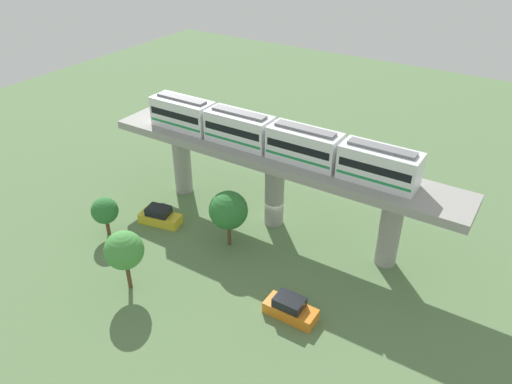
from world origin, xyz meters
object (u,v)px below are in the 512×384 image
(train, at_px, (271,137))
(tree_near_viaduct, at_px, (124,250))
(tree_far_corner, at_px, (105,211))
(parked_car_yellow, at_px, (160,216))
(tree_mid_lot, at_px, (228,210))
(parked_car_orange, at_px, (290,309))

(train, height_order, tree_near_viaduct, train)
(tree_far_corner, bearing_deg, train, -49.67)
(parked_car_yellow, xyz_separation_m, tree_far_corner, (-4.13, 3.00, 1.95))
(tree_far_corner, bearing_deg, tree_near_viaduct, -121.16)
(tree_near_viaduct, bearing_deg, tree_mid_lot, -21.55)
(parked_car_orange, distance_m, tree_near_viaduct, 14.09)
(train, relative_size, parked_car_yellow, 6.13)
(tree_near_viaduct, relative_size, tree_mid_lot, 0.98)
(parked_car_orange, bearing_deg, train, 38.55)
(parked_car_yellow, height_order, tree_mid_lot, tree_mid_lot)
(train, height_order, tree_far_corner, train)
(train, bearing_deg, tree_far_corner, 130.33)
(tree_mid_lot, distance_m, tree_far_corner, 12.09)
(parked_car_yellow, height_order, tree_far_corner, tree_far_corner)
(parked_car_orange, bearing_deg, tree_far_corner, 90.21)
(tree_near_viaduct, height_order, tree_mid_lot, tree_mid_lot)
(parked_car_orange, xyz_separation_m, tree_near_viaduct, (-4.37, 13.02, 3.18))
(train, relative_size, parked_car_orange, 6.52)
(parked_car_yellow, xyz_separation_m, tree_near_viaduct, (-8.53, -4.27, 3.18))
(parked_car_yellow, bearing_deg, parked_car_orange, -115.23)
(parked_car_orange, xyz_separation_m, tree_far_corner, (0.02, 20.28, 1.95))
(train, xyz_separation_m, tree_mid_lot, (-5.35, 1.17, -5.56))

